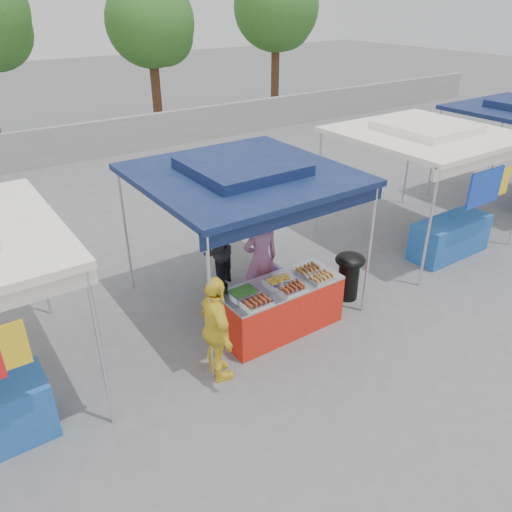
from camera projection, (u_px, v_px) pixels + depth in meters
ground_plane at (276, 325)px, 8.32m from camera, size 80.00×80.00×0.00m
back_wall at (72, 144)px, 16.03m from camera, size 40.00×0.25×1.20m
main_canopy at (243, 174)px, 7.91m from camera, size 3.20×3.20×2.57m
neighbor_stall_right at (437, 174)px, 10.25m from camera, size 3.20×3.20×2.57m
tree_2 at (153, 26)px, 18.35m from camera, size 3.33×3.24×5.56m
tree_3 at (278, 11)px, 21.03m from camera, size 3.62×3.57×6.14m
vendor_table at (281, 307)px, 8.05m from camera, size 2.00×0.80×0.85m
food_tray_fl at (257, 302)px, 7.34m from camera, size 0.42×0.30×0.07m
food_tray_fm at (292, 288)px, 7.69m from camera, size 0.42×0.30×0.07m
food_tray_fr at (321, 277)px, 7.97m from camera, size 0.42×0.30×0.07m
food_tray_bl at (243, 292)px, 7.58m from camera, size 0.42×0.30×0.07m
food_tray_bm at (278, 280)px, 7.90m from camera, size 0.42×0.30×0.07m
food_tray_br at (308, 269)px, 8.20m from camera, size 0.42×0.30×0.07m
cooking_pot at (221, 288)px, 7.63m from camera, size 0.21×0.21×0.12m
skewer_cup at (282, 288)px, 7.66m from camera, size 0.08×0.08×0.10m
wok_burner at (349, 272)px, 8.84m from camera, size 0.53×0.53×0.90m
crate_left at (240, 310)px, 8.42m from camera, size 0.55×0.39×0.33m
crate_right at (264, 294)px, 8.88m from camera, size 0.54×0.38×0.33m
crate_stacked at (264, 279)px, 8.73m from camera, size 0.51×0.36×0.30m
vendor_woman at (261, 259)px, 8.52m from camera, size 0.70×0.52×1.75m
helper_man at (215, 248)px, 9.04m from camera, size 1.00×0.97×1.62m
customer_person at (217, 330)px, 6.85m from camera, size 0.54×1.00×1.63m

